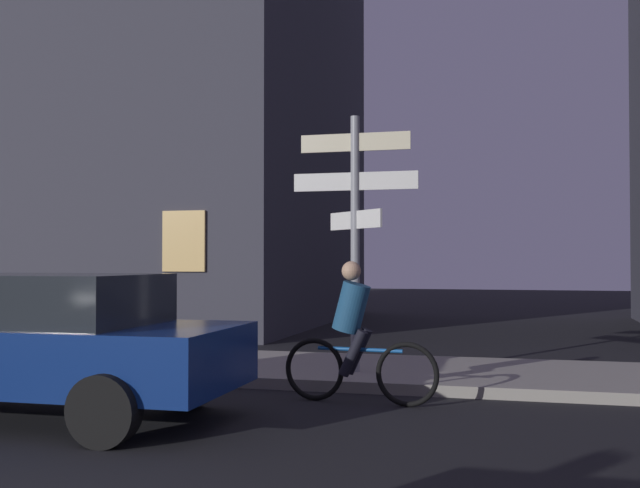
# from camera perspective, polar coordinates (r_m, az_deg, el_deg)

# --- Properties ---
(sidewalk_kerb) EXTENTS (40.00, 2.77, 0.14)m
(sidewalk_kerb) POSITION_cam_1_polar(r_m,az_deg,el_deg) (10.98, -1.72, -9.35)
(sidewalk_kerb) COLOR gray
(sidewalk_kerb) RESTS_ON ground_plane
(signpost) EXTENTS (1.69, 0.88, 3.41)m
(signpost) POSITION_cam_1_polar(r_m,az_deg,el_deg) (10.14, 2.66, 1.97)
(signpost) COLOR gray
(signpost) RESTS_ON sidewalk_kerb
(car_far_trailing) EXTENTS (4.72, 2.09, 1.48)m
(car_far_trailing) POSITION_cam_1_polar(r_m,az_deg,el_deg) (8.42, -21.37, -6.87)
(car_far_trailing) COLOR navy
(car_far_trailing) RESTS_ON ground_plane
(cyclist) EXTENTS (1.82, 0.37, 1.61)m
(cyclist) POSITION_cam_1_polar(r_m,az_deg,el_deg) (8.65, 2.68, -7.02)
(cyclist) COLOR black
(cyclist) RESTS_ON ground_plane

